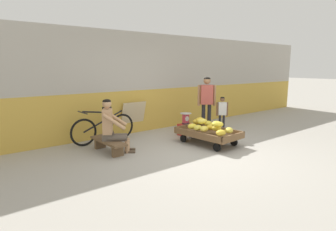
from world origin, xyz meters
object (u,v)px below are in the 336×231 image
object	(u,v)px
low_bench	(108,143)
sign_board	(133,118)
weighing_scale	(186,118)
customer_child	(222,111)
customer_adult	(207,99)
shopping_bag	(191,133)
banana_cart	(208,134)
plastic_crate	(186,129)
bicycle_near_left	(104,128)
vendor_seated	(112,126)

from	to	relation	value
low_bench	sign_board	world-z (taller)	sign_board
weighing_scale	customer_child	size ratio (longest dim) A/B	0.30
customer_adult	shopping_bag	xyz separation A→B (m)	(-0.69, -0.13, -0.83)
banana_cart	plastic_crate	bearing A→B (deg)	79.31
bicycle_near_left	sign_board	distance (m)	1.11
banana_cart	weighing_scale	xyz separation A→B (m)	(0.19, 1.00, 0.21)
plastic_crate	sign_board	distance (m)	1.47
low_bench	shopping_bag	bearing A→B (deg)	-5.13
customer_child	shopping_bag	xyz separation A→B (m)	(-0.93, 0.21, -0.51)
customer_adult	customer_child	distance (m)	0.53
low_bench	customer_adult	world-z (taller)	customer_adult
banana_cart	low_bench	distance (m)	2.31
weighing_scale	customer_adult	xyz separation A→B (m)	(0.59, -0.18, 0.50)
shopping_bag	plastic_crate	bearing A→B (deg)	72.85
customer_adult	banana_cart	bearing A→B (deg)	-133.67
vendor_seated	bicycle_near_left	distance (m)	0.89
plastic_crate	weighing_scale	world-z (taller)	weighing_scale
customer_adult	customer_child	xyz separation A→B (m)	(0.25, -0.34, -0.33)
low_bench	plastic_crate	xyz separation A→B (m)	(2.32, 0.11, -0.05)
banana_cart	vendor_seated	size ratio (longest dim) A/B	1.31
low_bench	bicycle_near_left	world-z (taller)	bicycle_near_left
bicycle_near_left	customer_child	bearing A→B (deg)	-22.76
vendor_seated	shopping_bag	size ratio (longest dim) A/B	4.75
plastic_crate	customer_child	size ratio (longest dim) A/B	0.36
vendor_seated	customer_adult	bearing A→B (deg)	-0.48
sign_board	customer_adult	xyz separation A→B (m)	(1.58, -1.23, 0.52)
customer_adult	plastic_crate	bearing A→B (deg)	163.09
plastic_crate	bicycle_near_left	distance (m)	2.16
low_bench	plastic_crate	bearing A→B (deg)	2.66
plastic_crate	sign_board	bearing A→B (deg)	133.28
low_bench	bicycle_near_left	size ratio (longest dim) A/B	0.67
plastic_crate	bicycle_near_left	world-z (taller)	bicycle_near_left
banana_cart	customer_child	xyz separation A→B (m)	(1.03, 0.48, 0.39)
vendor_seated	weighing_scale	bearing A→B (deg)	3.95
sign_board	customer_child	distance (m)	2.42
weighing_scale	low_bench	bearing A→B (deg)	-177.37
vendor_seated	plastic_crate	world-z (taller)	vendor_seated
weighing_scale	sign_board	xyz separation A→B (m)	(-0.99, 1.05, -0.02)
bicycle_near_left	customer_child	world-z (taller)	customer_child
customer_child	customer_adult	bearing A→B (deg)	125.99
customer_child	weighing_scale	bearing A→B (deg)	148.25
customer_child	banana_cart	bearing A→B (deg)	-155.11
banana_cart	vendor_seated	distance (m)	2.25
banana_cart	weighing_scale	bearing A→B (deg)	79.30
bicycle_near_left	weighing_scale	bearing A→B (deg)	-18.65
low_bench	customer_child	size ratio (longest dim) A/B	1.10
plastic_crate	sign_board	xyz separation A→B (m)	(-0.99, 1.05, 0.28)
low_bench	weighing_scale	world-z (taller)	weighing_scale
customer_adult	bicycle_near_left	bearing A→B (deg)	161.76
customer_adult	shopping_bag	size ratio (longest dim) A/B	6.38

